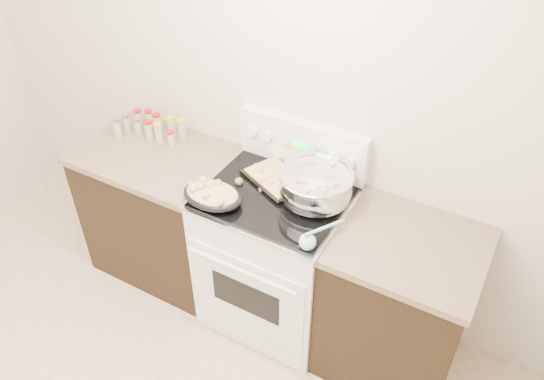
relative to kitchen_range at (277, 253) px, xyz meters
The scene contains 9 objects.
counter_left 0.83m from the kitchen_range, behind, with size 0.93×0.67×0.92m.
counter_right 0.73m from the kitchen_range, ahead, with size 0.73×0.67×0.92m.
kitchen_range is the anchor object (origin of this frame).
mixing_bowl 0.58m from the kitchen_range, 11.51° to the left, with size 0.40×0.40×0.23m.
roasting_pan 0.61m from the kitchen_range, 138.41° to the right, with size 0.33×0.23×0.11m.
baking_sheet 0.48m from the kitchen_range, 120.66° to the left, with size 0.42×0.37×0.06m.
wooden_spoon 0.50m from the kitchen_range, behind, with size 0.17×0.21×0.04m.
blue_ladle 0.65m from the kitchen_range, 40.06° to the right, with size 0.13×0.27×0.10m.
spice_jars 1.10m from the kitchen_range, behind, with size 0.40×0.24×0.13m.
Camera 1 is at (1.41, -0.50, 2.70)m, focal length 35.00 mm.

